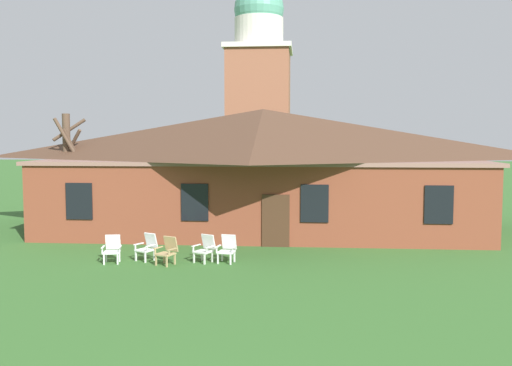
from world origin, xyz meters
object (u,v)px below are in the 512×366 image
(lawn_chair_by_porch, at_px, (112,248))
(lawn_chair_middle, at_px, (205,248))
(lawn_chair_near_door, at_px, (147,246))
(lawn_chair_left_end, at_px, (168,250))
(lawn_chair_right_end, at_px, (227,248))

(lawn_chair_by_porch, distance_m, lawn_chair_middle, 3.24)
(lawn_chair_by_porch, xyz_separation_m, lawn_chair_middle, (3.22, 0.36, 0.00))
(lawn_chair_near_door, height_order, lawn_chair_middle, same)
(lawn_chair_near_door, xyz_separation_m, lawn_chair_left_end, (0.87, -0.60, 0.00))
(lawn_chair_by_porch, relative_size, lawn_chair_right_end, 1.00)
(lawn_chair_right_end, bearing_deg, lawn_chair_by_porch, -174.54)
(lawn_chair_right_end, bearing_deg, lawn_chair_middle, -178.61)
(lawn_chair_near_door, relative_size, lawn_chair_middle, 1.00)
(lawn_chair_middle, bearing_deg, lawn_chair_by_porch, -173.56)
(lawn_chair_right_end, bearing_deg, lawn_chair_near_door, 178.47)
(lawn_chair_by_porch, bearing_deg, lawn_chair_middle, 6.44)
(lawn_chair_left_end, bearing_deg, lawn_chair_right_end, 14.51)
(lawn_chair_middle, bearing_deg, lawn_chair_near_door, 177.38)
(lawn_chair_by_porch, relative_size, lawn_chair_left_end, 1.00)
(lawn_chair_left_end, bearing_deg, lawn_chair_near_door, 145.72)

